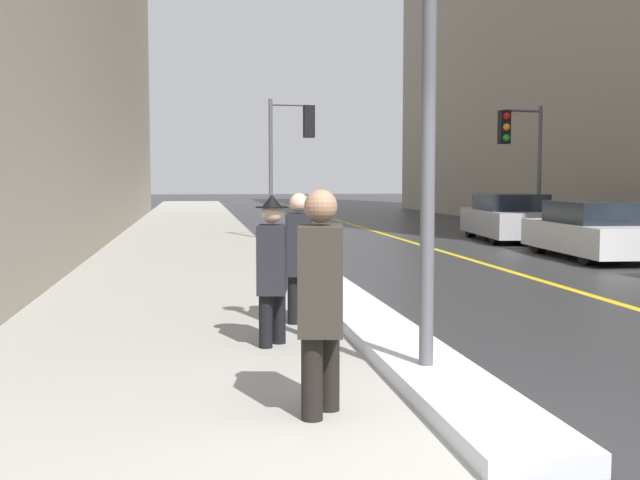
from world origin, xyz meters
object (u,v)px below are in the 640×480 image
object	(u,v)px
lamp_post	(430,15)
parked_car_white	(595,231)
pedestrian_trailing	(321,292)
pedestrian_with_shoulder_bag	(299,252)
traffic_light_near	(294,139)
pedestrian_in_fedora	(272,264)
traffic_light_far	(518,143)
parked_car_silver	(509,218)

from	to	relation	value
lamp_post	parked_car_white	xyz separation A→B (m)	(6.57, 9.56, -2.47)
pedestrian_trailing	pedestrian_with_shoulder_bag	bearing A→B (deg)	-175.20
traffic_light_near	pedestrian_in_fedora	world-z (taller)	traffic_light_near
pedestrian_with_shoulder_bag	lamp_post	bearing A→B (deg)	23.28
lamp_post	pedestrian_with_shoulder_bag	distance (m)	3.73
traffic_light_near	traffic_light_far	xyz separation A→B (m)	(5.93, -1.56, -0.15)
lamp_post	parked_car_silver	distance (m)	16.17
lamp_post	pedestrian_trailing	xyz separation A→B (m)	(-1.03, -0.82, -2.14)
pedestrian_with_shoulder_bag	parked_car_white	world-z (taller)	pedestrian_with_shoulder_bag
traffic_light_near	parked_car_white	distance (m)	8.81
traffic_light_near	parked_car_silver	xyz separation A→B (m)	(5.80, -1.33, -2.20)
parked_car_white	pedestrian_in_fedora	bearing A→B (deg)	138.65
lamp_post	parked_car_white	bearing A→B (deg)	55.51
traffic_light_far	parked_car_white	bearing A→B (deg)	80.18
lamp_post	traffic_light_near	xyz separation A→B (m)	(0.84, 15.87, -0.24)
traffic_light_near	pedestrian_in_fedora	xyz separation A→B (m)	(-1.99, -14.23, -1.96)
traffic_light_near	pedestrian_trailing	size ratio (longest dim) A/B	2.37
traffic_light_near	lamp_post	bearing A→B (deg)	-100.24
pedestrian_trailing	lamp_post	bearing A→B (deg)	138.40
pedestrian_in_fedora	traffic_light_far	bearing A→B (deg)	157.85
pedestrian_trailing	pedestrian_with_shoulder_bag	world-z (taller)	pedestrian_trailing
traffic_light_near	parked_car_white	bearing A→B (deg)	-54.99
parked_car_white	traffic_light_far	bearing A→B (deg)	0.37
lamp_post	pedestrian_in_fedora	xyz separation A→B (m)	(-1.14, 1.64, -2.20)
pedestrian_with_shoulder_bag	traffic_light_far	bearing A→B (deg)	156.56
traffic_light_near	pedestrian_with_shoulder_bag	xyz separation A→B (m)	(-1.54, -12.94, -1.96)
traffic_light_near	pedestrian_trailing	bearing A→B (deg)	-103.60
traffic_light_far	parked_car_silver	size ratio (longest dim) A/B	0.85
traffic_light_near	parked_car_silver	bearing A→B (deg)	-20.15
lamp_post	pedestrian_with_shoulder_bag	bearing A→B (deg)	103.43
parked_car_white	lamp_post	bearing A→B (deg)	148.39
lamp_post	parked_car_white	size ratio (longest dim) A/B	1.21
lamp_post	pedestrian_trailing	size ratio (longest dim) A/B	3.11
parked_car_white	parked_car_silver	xyz separation A→B (m)	(0.07, 4.98, 0.03)
traffic_light_near	pedestrian_with_shoulder_bag	world-z (taller)	traffic_light_near
lamp_post	pedestrian_in_fedora	size ratio (longest dim) A/B	3.28
traffic_light_near	parked_car_white	xyz separation A→B (m)	(5.72, -6.31, -2.23)
pedestrian_in_fedora	parked_car_white	size ratio (longest dim) A/B	0.37
pedestrian_in_fedora	pedestrian_with_shoulder_bag	size ratio (longest dim) A/B	1.01
traffic_light_far	pedestrian_in_fedora	xyz separation A→B (m)	(-7.92, -12.67, -1.81)
lamp_post	traffic_light_far	world-z (taller)	lamp_post
pedestrian_with_shoulder_bag	parked_car_white	xyz separation A→B (m)	(7.26, 6.63, -0.27)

